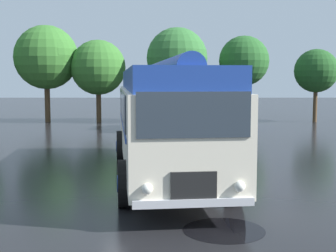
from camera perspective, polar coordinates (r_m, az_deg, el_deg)
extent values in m
plane|color=black|center=(13.16, -2.57, -7.18)|extent=(120.00, 120.00, 0.00)
cube|color=silver|center=(13.86, -0.03, 0.20)|extent=(3.62, 10.22, 2.10)
cube|color=#1E3D93|center=(13.80, -0.03, 5.70)|extent=(3.40, 10.00, 0.56)
cylinder|color=#1E3D93|center=(13.80, -0.03, 6.78)|extent=(1.67, 9.51, 0.60)
cube|color=#2D3842|center=(14.31, 4.89, 2.64)|extent=(0.94, 7.95, 0.84)
cube|color=#2D3842|center=(14.04, -5.31, 2.57)|extent=(0.94, 7.95, 0.84)
cube|color=#1E3D93|center=(14.25, 4.94, 0.45)|extent=(0.96, 8.15, 0.12)
cube|color=#1E3D93|center=(13.98, -5.27, 0.34)|extent=(0.96, 8.15, 0.12)
cube|color=#2D3842|center=(8.85, 3.48, 1.36)|extent=(2.19, 0.29, 0.88)
cube|color=black|center=(9.06, 3.43, -7.32)|extent=(0.90, 0.16, 0.56)
cube|color=silver|center=(9.12, 3.44, -9.37)|extent=(2.37, 0.37, 0.16)
sphere|color=white|center=(9.25, 8.99, -7.30)|extent=(0.22, 0.22, 0.22)
sphere|color=white|center=(8.95, -2.30, -7.67)|extent=(0.22, 0.22, 0.22)
cylinder|color=black|center=(11.24, 8.35, -6.62)|extent=(0.40, 1.12, 1.10)
cylinder|color=#1E3D93|center=(11.24, 8.35, -6.62)|extent=(0.36, 0.42, 0.39)
cylinder|color=black|center=(10.89, -5.11, -6.98)|extent=(0.40, 1.12, 1.10)
cylinder|color=#1E3D93|center=(10.89, -5.11, -6.98)|extent=(0.36, 0.42, 0.39)
cylinder|color=black|center=(17.02, 3.27, -2.33)|extent=(0.40, 1.12, 1.10)
cylinder|color=#1E3D93|center=(17.02, 3.27, -2.33)|extent=(0.36, 0.42, 0.39)
cylinder|color=black|center=(16.79, -5.52, -2.46)|extent=(0.40, 1.12, 1.10)
cylinder|color=#1E3D93|center=(16.79, -5.52, -2.46)|extent=(0.36, 0.42, 0.39)
cube|color=#4C5156|center=(27.34, -2.95, 1.00)|extent=(1.72, 4.21, 0.70)
cube|color=#4C5156|center=(27.44, -2.94, 2.42)|extent=(1.51, 2.19, 0.64)
cube|color=#2D3842|center=(27.41, -1.36, 2.42)|extent=(0.04, 1.93, 0.50)
cube|color=#2D3842|center=(27.49, -4.52, 2.42)|extent=(0.04, 1.93, 0.50)
cylinder|color=black|center=(26.04, -1.16, 0.00)|extent=(0.20, 0.64, 0.64)
cylinder|color=black|center=(26.14, -5.02, 0.00)|extent=(0.20, 0.64, 0.64)
cylinder|color=black|center=(28.63, -1.06, 0.52)|extent=(0.20, 0.64, 0.64)
cylinder|color=black|center=(28.72, -4.57, 0.52)|extent=(0.20, 0.64, 0.64)
cube|color=#144C28|center=(27.24, 2.89, 0.98)|extent=(1.73, 4.21, 0.70)
cube|color=#144C28|center=(27.34, 2.88, 2.41)|extent=(1.51, 2.20, 0.64)
cube|color=#2D3842|center=(27.39, 4.46, 2.41)|extent=(0.04, 1.93, 0.50)
cube|color=#2D3842|center=(27.31, 1.29, 2.41)|extent=(0.04, 1.93, 0.50)
cylinder|color=black|center=(26.04, 4.97, -0.03)|extent=(0.20, 0.64, 0.64)
cylinder|color=black|center=(25.94, 1.09, -0.03)|extent=(0.20, 0.64, 0.64)
cylinder|color=black|center=(28.62, 4.50, 0.50)|extent=(0.20, 0.64, 0.64)
cylinder|color=black|center=(28.53, 0.98, 0.50)|extent=(0.20, 0.64, 0.64)
cube|color=navy|center=(27.92, 8.72, 1.04)|extent=(2.14, 4.36, 0.70)
cube|color=navy|center=(28.02, 8.73, 2.43)|extent=(1.72, 2.33, 0.64)
cube|color=#2D3842|center=(28.06, 10.28, 2.41)|extent=(0.23, 1.92, 0.50)
cube|color=#2D3842|center=(28.00, 7.18, 2.45)|extent=(0.23, 1.92, 0.50)
cylinder|color=black|center=(26.71, 10.71, 0.04)|extent=(0.27, 0.66, 0.64)
cylinder|color=black|center=(26.63, 6.93, 0.08)|extent=(0.27, 0.66, 0.64)
cylinder|color=black|center=(29.29, 10.33, 0.55)|extent=(0.27, 0.66, 0.64)
cylinder|color=black|center=(29.22, 6.89, 0.59)|extent=(0.27, 0.66, 0.64)
cylinder|color=#4C3823|center=(32.94, -14.21, 2.89)|extent=(0.37, 0.37, 2.77)
sphere|color=#336B28|center=(32.93, -14.34, 8.11)|extent=(4.31, 4.31, 4.31)
sphere|color=#336B28|center=(32.55, -13.76, 8.31)|extent=(3.33, 3.33, 3.33)
cylinder|color=#4C3823|center=(32.05, -8.16, 2.53)|extent=(0.33, 0.33, 2.32)
sphere|color=#336B28|center=(32.01, -8.23, 7.08)|extent=(3.70, 3.70, 3.70)
sphere|color=#336B28|center=(32.33, -7.80, 7.50)|extent=(2.59, 2.59, 2.59)
cylinder|color=#4C3823|center=(31.46, 1.38, 2.96)|extent=(0.28, 0.28, 2.79)
sphere|color=#2D662D|center=(31.45, 1.39, 8.28)|extent=(4.06, 4.06, 4.06)
sphere|color=#2D662D|center=(31.60, 0.99, 8.36)|extent=(2.74, 2.74, 2.74)
cylinder|color=#4C3823|center=(32.61, 9.44, 3.06)|extent=(0.32, 0.32, 2.88)
sphere|color=#235623|center=(32.60, 9.52, 7.84)|extent=(3.41, 3.41, 3.41)
sphere|color=#235623|center=(32.86, 9.94, 8.45)|extent=(2.07, 2.07, 2.07)
cylinder|color=#4C3823|center=(33.43, 17.78, 2.50)|extent=(0.28, 0.28, 2.38)
sphere|color=#1E4C1E|center=(33.39, 17.90, 6.43)|extent=(2.94, 2.94, 2.94)
sphere|color=#1E4C1E|center=(33.12, 18.57, 6.64)|extent=(1.99, 1.99, 1.99)
cylinder|color=black|center=(9.43, 7.09, -12.47)|extent=(1.61, 1.61, 0.01)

